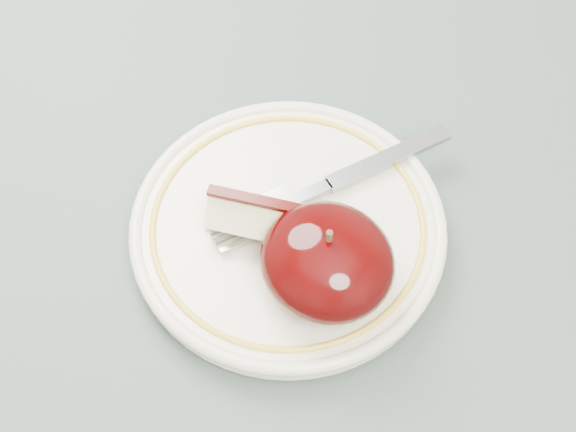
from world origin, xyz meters
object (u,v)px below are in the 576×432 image
Objects in this scene: table at (246,283)px; fork at (327,186)px; plate at (288,227)px; apple_half at (327,261)px.

table is 5.24× the size of fork.
fork is at bearing 83.15° from plate.
table is at bearing 166.13° from fork.
plate is at bearing 16.70° from table.
fork is (0.00, 0.04, 0.01)m from plate.
plate is 0.06m from apple_half.
table is 10.84× the size of apple_half.
table is at bearing 172.85° from apple_half.
apple_half is at bearing -23.94° from plate.
plate is (0.03, 0.01, 0.10)m from table.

